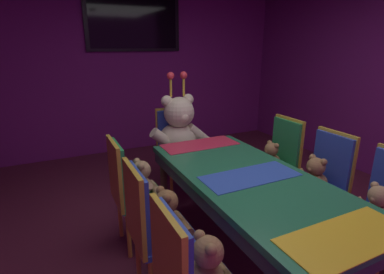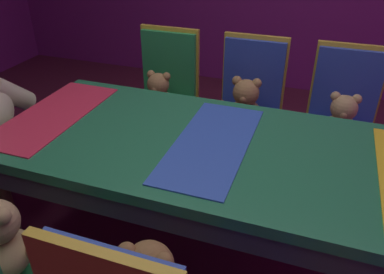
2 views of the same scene
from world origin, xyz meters
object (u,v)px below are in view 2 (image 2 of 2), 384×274
Objects in this scene: banquet_table at (212,160)px; teddy_right_0 at (341,122)px; teddy_left_2 at (4,241)px; teddy_right_2 at (158,97)px; chair_right_0 at (342,110)px; chair_right_1 at (249,98)px; teddy_right_1 at (244,107)px; chair_right_2 at (167,87)px.

banquet_table is 6.30× the size of teddy_right_0.
teddy_left_2 is 1.39m from teddy_right_2.
chair_right_0 is 0.15m from teddy_right_0.
teddy_left_2 reaches higher than teddy_right_0.
teddy_right_0 is 0.33× the size of chair_right_1.
chair_right_1 is at bearing 180.00° from teddy_right_1.
teddy_right_0 is at bearing -38.50° from banquet_table.
chair_right_1 is (0.85, 0.00, -0.05)m from banquet_table.
teddy_right_2 is at bearing -89.42° from teddy_right_1.
chair_right_2 reaches higher than banquet_table.
chair_right_0 is (0.85, -0.56, -0.05)m from banquet_table.
chair_right_2 is (-0.02, 1.14, 0.00)m from chair_right_0.
teddy_right_1 is at bearing -89.09° from teddy_right_0.
teddy_left_2 is 0.35× the size of chair_right_2.
teddy_left_2 reaches higher than teddy_right_2.
teddy_right_1 is at bearing -0.00° from chair_right_1.
chair_right_1 is 0.15m from teddy_right_1.
banquet_table is at bearing 0.22° from chair_right_1.
banquet_table is at bearing 0.26° from teddy_right_1.
banquet_table is at bearing -40.07° from teddy_left_2.
teddy_right_0 is 0.57m from teddy_right_1.
teddy_right_1 is at bearing -74.82° from chair_right_0.
teddy_right_2 is at bearing -82.03° from chair_right_0.
chair_right_0 is 1.00× the size of chair_right_2.
chair_right_0 reaches higher than teddy_left_2.
chair_right_0 is 2.87× the size of teddy_right_1.
teddy_right_0 is (0.71, -0.56, -0.06)m from banquet_table.
teddy_left_2 is 0.35× the size of chair_right_1.
teddy_right_0 reaches higher than banquet_table.
chair_right_2 is at bearing 180.00° from teddy_right_2.
chair_right_1 is at bearing -20.60° from teddy_left_2.
teddy_right_1 is at bearing 0.26° from banquet_table.
chair_right_0 and chair_right_1 have the same top height.
chair_right_2 reaches higher than teddy_right_0.
teddy_left_2 is at bearing -0.15° from chair_right_2.
chair_right_0 is (1.55, -1.15, -0.00)m from teddy_left_2.
chair_right_2 is (0.14, 0.57, -0.00)m from teddy_right_1.
teddy_right_1 reaches higher than banquet_table.
banquet_table is 0.91m from teddy_right_0.
teddy_right_0 is at bearing -39.29° from teddy_left_2.
teddy_right_0 is at bearing 83.54° from chair_right_2.
chair_right_0 is at bearing 105.18° from teddy_right_1.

